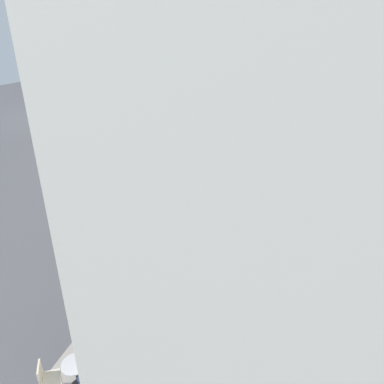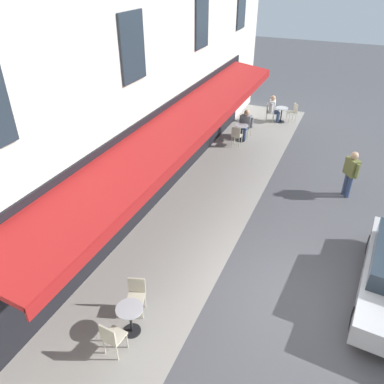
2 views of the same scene
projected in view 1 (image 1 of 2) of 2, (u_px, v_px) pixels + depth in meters
name	position (u px, v px, depth m)	size (l,w,h in m)	color
ground_plane	(161.00, 182.00, 18.85)	(70.00, 70.00, 0.00)	#4C4C51
sidewalk_cafe_terrace	(206.00, 220.00, 15.11)	(20.50, 3.20, 0.01)	gray
corner_building_facade	(179.00, 27.00, 27.88)	(10.12, 17.00, 15.00)	silver
back_alley_steps	(264.00, 149.00, 23.18)	(2.40, 1.75, 0.60)	gray
cafe_table_near_entrance	(76.00, 372.00, 7.91)	(0.60, 0.60, 0.75)	black
cafe_chair_cream_near_door	(46.00, 377.00, 7.73)	(0.55, 0.55, 0.91)	beige
cafe_chair_cream_by_window	(103.00, 374.00, 7.79)	(0.45, 0.45, 0.91)	beige
cafe_table_mid_terrace	(173.00, 294.00, 10.20)	(0.60, 0.60, 0.75)	black
cafe_chair_cream_facing_street	(162.00, 307.00, 9.66)	(0.45, 0.45, 0.91)	beige
cafe_chair_cream_corner_left	(181.00, 280.00, 10.71)	(0.42, 0.42, 0.91)	beige
cafe_table_streetside	(227.00, 164.00, 19.91)	(0.60, 0.60, 0.75)	black
cafe_chair_cream_kerbside	(230.00, 160.00, 20.42)	(0.43, 0.43, 0.91)	beige
cafe_chair_cream_under_awning	(228.00, 167.00, 19.31)	(0.51, 0.51, 0.91)	beige
seated_patron_in_white	(93.00, 368.00, 7.76)	(0.68, 0.60, 1.33)	navy
seated_companion_in_grey	(165.00, 298.00, 9.77)	(0.58, 0.66, 1.31)	navy
walking_pedestrian_in_olive	(86.00, 209.00, 13.93)	(0.57, 0.52, 1.69)	navy
no_parking_sign	(185.00, 119.00, 24.09)	(0.11, 0.59, 2.60)	black
potted_plant_mid_terrace	(244.00, 145.00, 23.06)	(0.51, 0.51, 0.91)	#4C4C51
potted_plant_under_sign	(262.00, 152.00, 22.11)	(0.44, 0.44, 0.82)	#4C4C51
potted_plant_by_steps	(239.00, 149.00, 22.04)	(0.62, 0.62, 0.97)	#2D2D33
parked_car_silver	(109.00, 171.00, 18.34)	(4.43, 2.14, 1.33)	#B7B7BC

